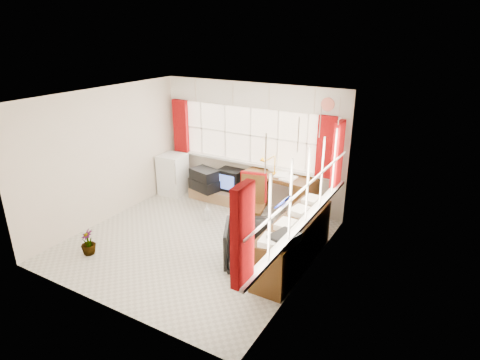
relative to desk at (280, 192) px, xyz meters
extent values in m
plane|color=beige|center=(-0.77, -1.80, -0.45)|extent=(4.00, 4.00, 0.00)
plane|color=beige|center=(-0.77, 0.20, 0.80)|extent=(4.00, 0.00, 4.00)
plane|color=beige|center=(-0.77, -3.80, 0.80)|extent=(4.00, 0.00, 4.00)
plane|color=beige|center=(-2.77, -1.80, 0.80)|extent=(0.00, 4.00, 4.00)
plane|color=beige|center=(1.23, -1.80, 0.80)|extent=(0.00, 4.00, 4.00)
plane|color=white|center=(-0.77, -1.80, 2.05)|extent=(4.00, 4.00, 0.00)
plane|color=#FFE8C9|center=(-0.77, 0.18, 1.00)|extent=(3.60, 0.00, 3.60)
cube|color=white|center=(-0.77, 0.14, 0.42)|extent=(3.70, 0.12, 0.05)
cube|color=white|center=(-1.97, 0.17, 1.00)|extent=(0.03, 0.02, 1.10)
cube|color=white|center=(-1.37, 0.17, 1.00)|extent=(0.03, 0.02, 1.10)
cube|color=white|center=(-0.77, 0.17, 1.00)|extent=(0.03, 0.02, 1.10)
cube|color=white|center=(-0.17, 0.17, 1.00)|extent=(0.03, 0.02, 1.10)
cube|color=white|center=(0.43, 0.17, 1.00)|extent=(0.03, 0.02, 1.10)
plane|color=#FFE8C9|center=(1.21, -1.80, 1.00)|extent=(0.00, 3.60, 3.60)
cube|color=white|center=(1.17, -1.80, 0.42)|extent=(0.12, 3.70, 0.05)
cube|color=white|center=(1.20, -3.00, 1.00)|extent=(0.02, 0.03, 1.10)
cube|color=white|center=(1.20, -2.40, 1.00)|extent=(0.02, 0.03, 1.10)
cube|color=white|center=(1.20, -1.80, 1.00)|extent=(0.02, 0.03, 1.10)
cube|color=white|center=(1.20, -1.20, 1.00)|extent=(0.02, 0.03, 1.10)
cube|color=white|center=(1.20, -0.60, 1.00)|extent=(0.02, 0.03, 1.10)
cube|color=#9B0B08|center=(-2.47, 0.10, 1.00)|extent=(0.35, 0.10, 1.15)
cube|color=#9B0B08|center=(0.83, 0.10, 1.00)|extent=(0.35, 0.10, 1.15)
cube|color=#9B0B08|center=(1.13, -0.20, 1.00)|extent=(0.10, 0.35, 1.15)
cube|color=#9B0B08|center=(1.13, -3.50, 1.00)|extent=(0.10, 0.35, 1.15)
cube|color=silver|center=(-0.77, 0.16, 1.80)|extent=(3.95, 0.08, 0.48)
cube|color=silver|center=(1.19, -1.80, 1.80)|extent=(0.08, 3.95, 0.48)
cube|color=#533213|center=(0.00, 0.00, 0.33)|extent=(1.49, 0.86, 0.07)
cube|color=#533213|center=(-0.54, 0.06, -0.08)|extent=(0.40, 0.67, 0.75)
cube|color=#533213|center=(0.54, -0.06, -0.08)|extent=(0.40, 0.67, 0.75)
cube|color=white|center=(0.00, 0.00, 0.38)|extent=(0.28, 0.35, 0.02)
cube|color=white|center=(0.00, 0.00, 0.38)|extent=(0.28, 0.35, 0.02)
cube|color=white|center=(0.00, 0.00, 0.38)|extent=(0.28, 0.35, 0.02)
cube|color=white|center=(0.00, 0.00, 0.39)|extent=(0.28, 0.35, 0.02)
cylinder|color=#F6B10A|center=(-0.11, -0.05, 0.38)|extent=(0.09, 0.09, 0.02)
cylinder|color=#F6B10A|center=(-0.11, -0.05, 0.54)|extent=(0.02, 0.02, 0.34)
cone|color=#F6B10A|center=(-0.11, -0.05, 0.68)|extent=(0.14, 0.11, 0.14)
cube|color=black|center=(-0.04, -1.16, -0.43)|extent=(0.57, 0.57, 0.04)
cylinder|color=silver|center=(-0.04, -1.16, -0.18)|extent=(0.06, 0.06, 0.54)
cube|color=#533213|center=(-0.04, -1.16, 0.09)|extent=(0.55, 0.54, 0.06)
cube|color=#533213|center=(-0.10, -0.94, 0.39)|extent=(0.42, 0.15, 0.52)
cube|color=#9B0B08|center=(-0.10, -0.94, 0.41)|extent=(0.46, 0.17, 0.54)
imported|color=black|center=(0.38, -1.97, -0.11)|extent=(1.00, 1.01, 0.69)
cube|color=white|center=(-0.29, -1.01, -0.42)|extent=(0.38, 0.24, 0.07)
cube|color=white|center=(-0.44, -0.96, -0.15)|extent=(0.05, 0.11, 0.47)
cube|color=white|center=(-0.39, -0.98, -0.15)|extent=(0.05, 0.11, 0.47)
cube|color=white|center=(-0.34, -0.99, -0.15)|extent=(0.05, 0.11, 0.47)
cube|color=white|center=(-0.29, -1.01, -0.15)|extent=(0.05, 0.11, 0.47)
cube|color=white|center=(-0.23, -1.02, -0.15)|extent=(0.05, 0.11, 0.47)
cube|color=white|center=(-0.18, -1.04, -0.15)|extent=(0.05, 0.11, 0.47)
cube|color=white|center=(-0.13, -1.05, -0.15)|extent=(0.05, 0.11, 0.47)
cube|color=#533213|center=(0.96, -1.60, -0.08)|extent=(0.50, 2.00, 0.75)
cube|color=white|center=(0.93, -2.40, 0.35)|extent=(0.24, 0.32, 0.10)
cube|color=white|center=(0.93, -1.87, 0.35)|extent=(0.24, 0.32, 0.10)
cube|color=white|center=(0.93, -1.33, 0.35)|extent=(0.24, 0.32, 0.10)
cube|color=white|center=(0.93, -0.80, 0.35)|extent=(0.24, 0.32, 0.10)
cube|color=black|center=(1.09, -2.29, 0.36)|extent=(0.39, 0.45, 0.13)
cube|color=#A17950|center=(-1.32, -0.08, -0.33)|extent=(1.40, 0.50, 0.25)
cube|color=black|center=(-1.15, 0.07, 0.02)|extent=(0.51, 0.46, 0.45)
cube|color=#4865CD|center=(-1.16, -0.17, 0.02)|extent=(0.38, 0.03, 0.31)
cube|color=black|center=(-1.64, -0.25, -0.09)|extent=(0.72, 0.55, 0.23)
cube|color=black|center=(-1.64, -0.25, 0.14)|extent=(0.66, 0.52, 0.22)
cube|color=white|center=(-2.47, -0.26, -0.01)|extent=(0.56, 0.56, 0.89)
cube|color=silver|center=(-2.21, -0.51, 0.12)|extent=(0.02, 0.02, 0.47)
imported|color=silver|center=(-1.07, -1.01, -0.30)|extent=(0.17, 0.17, 0.31)
imported|color=#99E4DB|center=(-0.38, -1.13, -0.36)|extent=(0.10, 0.10, 0.18)
imported|color=black|center=(-2.05, -3.00, -0.24)|extent=(0.32, 0.32, 0.43)
camera|label=1|loc=(2.95, -6.72, 3.05)|focal=30.00mm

